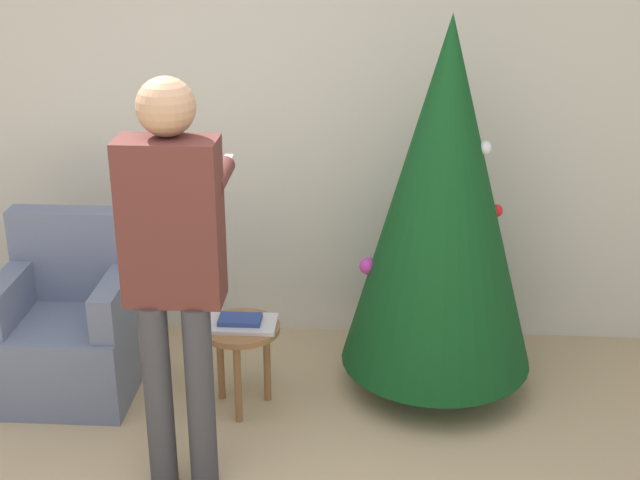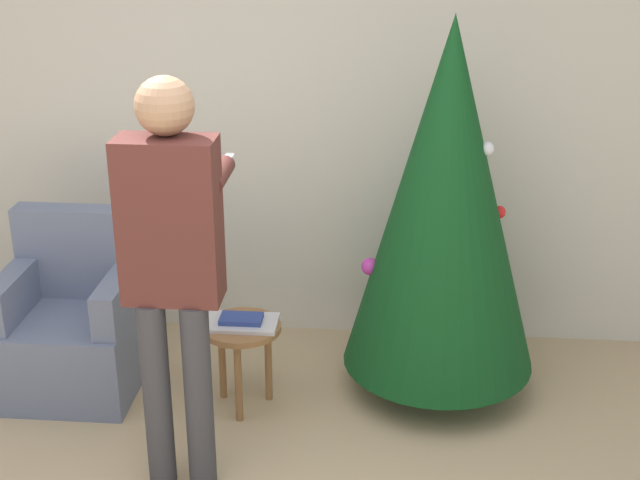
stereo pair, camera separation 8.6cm
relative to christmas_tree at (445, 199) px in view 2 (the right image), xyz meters
name	(u,v)px [view 2 (the right image)]	position (x,y,z in m)	size (l,w,h in m)	color
wall_back	(274,102)	(-0.91, 0.63, 0.31)	(8.00, 0.06, 2.70)	beige
christmas_tree	(445,199)	(0.00, 0.00, 0.00)	(0.96, 0.96, 1.92)	brown
armchair	(74,327)	(-1.87, -0.12, -0.71)	(0.66, 0.63, 0.91)	slate
person_standing	(172,252)	(-1.14, -0.83, 0.03)	(0.42, 0.57, 1.78)	#38383D
side_stool	(242,338)	(-0.97, -0.26, -0.66)	(0.39, 0.39, 0.45)	olive
laptop	(241,323)	(-0.97, -0.26, -0.57)	(0.35, 0.21, 0.02)	silver
book	(241,319)	(-0.97, -0.26, -0.55)	(0.21, 0.12, 0.02)	navy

